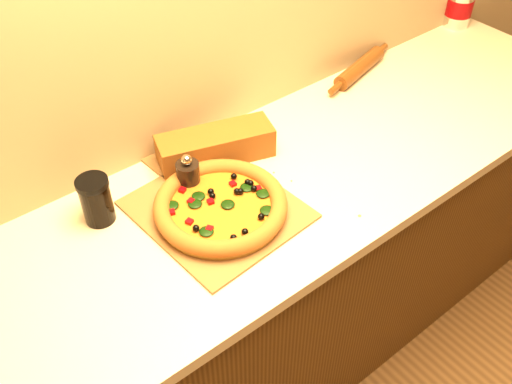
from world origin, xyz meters
The scene contains 9 objects.
cabinet centered at (0.00, 1.43, 0.43)m, with size 2.80×0.65×0.86m, color #40270D.
countertop centered at (0.00, 1.43, 0.88)m, with size 2.84×0.68×0.04m, color beige.
pizza_peel centered at (-0.12, 1.45, 0.90)m, with size 0.42×0.60×0.01m.
pizza centered at (-0.11, 1.41, 0.93)m, with size 0.37×0.37×0.05m.
pepper_grinder centered at (-0.13, 1.55, 0.95)m, with size 0.07×0.07×0.13m.
rolling_pin centered at (0.71, 1.69, 0.93)m, with size 0.40×0.13×0.06m.
coffee_canister centered at (1.31, 1.72, 0.98)m, with size 0.11×0.11×0.15m.
bread_bag centered at (0.02, 1.62, 0.95)m, with size 0.35×0.11×0.10m, color brown.
dark_jar centered at (-0.38, 1.60, 0.97)m, with size 0.09×0.09×0.14m.
Camera 1 is at (-0.73, 0.48, 2.01)m, focal length 40.00 mm.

